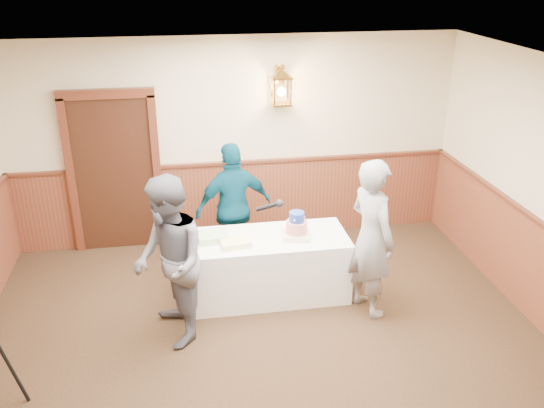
{
  "coord_description": "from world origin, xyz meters",
  "views": [
    {
      "loc": [
        -0.74,
        -3.9,
        3.72
      ],
      "look_at": [
        0.21,
        1.7,
        1.25
      ],
      "focal_mm": 38.0,
      "sensor_mm": 36.0,
      "label": 1
    }
  ],
  "objects_px": {
    "baker": "(371,238)",
    "assistant_p": "(234,208)",
    "display_table": "(269,266)",
    "interviewer": "(169,262)",
    "sheet_cake_green": "(212,237)",
    "tiered_cake": "(297,228)",
    "sheet_cake_yellow": "(235,243)"
  },
  "relations": [
    {
      "from": "baker",
      "to": "assistant_p",
      "type": "height_order",
      "value": "baker"
    },
    {
      "from": "display_table",
      "to": "interviewer",
      "type": "xyz_separation_m",
      "value": [
        -1.12,
        -0.68,
        0.52
      ]
    },
    {
      "from": "assistant_p",
      "to": "sheet_cake_green",
      "type": "bearing_deg",
      "value": 51.12
    },
    {
      "from": "tiered_cake",
      "to": "sheet_cake_green",
      "type": "relative_size",
      "value": 1.06
    },
    {
      "from": "sheet_cake_green",
      "to": "assistant_p",
      "type": "bearing_deg",
      "value": 64.61
    },
    {
      "from": "baker",
      "to": "sheet_cake_green",
      "type": "bearing_deg",
      "value": 52.6
    },
    {
      "from": "assistant_p",
      "to": "display_table",
      "type": "bearing_deg",
      "value": 101.23
    },
    {
      "from": "tiered_cake",
      "to": "sheet_cake_green",
      "type": "distance_m",
      "value": 0.96
    },
    {
      "from": "baker",
      "to": "display_table",
      "type": "bearing_deg",
      "value": 44.61
    },
    {
      "from": "sheet_cake_green",
      "to": "assistant_p",
      "type": "xyz_separation_m",
      "value": [
        0.32,
        0.67,
        0.04
      ]
    },
    {
      "from": "tiered_cake",
      "to": "baker",
      "type": "distance_m",
      "value": 0.86
    },
    {
      "from": "tiered_cake",
      "to": "display_table",
      "type": "bearing_deg",
      "value": 170.74
    },
    {
      "from": "sheet_cake_yellow",
      "to": "baker",
      "type": "height_order",
      "value": "baker"
    },
    {
      "from": "sheet_cake_green",
      "to": "display_table",
      "type": "bearing_deg",
      "value": -3.23
    },
    {
      "from": "interviewer",
      "to": "assistant_p",
      "type": "bearing_deg",
      "value": 138.36
    },
    {
      "from": "interviewer",
      "to": "tiered_cake",
      "type": "bearing_deg",
      "value": 101.92
    },
    {
      "from": "display_table",
      "to": "sheet_cake_yellow",
      "type": "distance_m",
      "value": 0.59
    },
    {
      "from": "sheet_cake_yellow",
      "to": "baker",
      "type": "relative_size",
      "value": 0.18
    },
    {
      "from": "interviewer",
      "to": "baker",
      "type": "relative_size",
      "value": 1.0
    },
    {
      "from": "display_table",
      "to": "sheet_cake_green",
      "type": "height_order",
      "value": "sheet_cake_green"
    },
    {
      "from": "display_table",
      "to": "assistant_p",
      "type": "bearing_deg",
      "value": 114.72
    },
    {
      "from": "tiered_cake",
      "to": "assistant_p",
      "type": "height_order",
      "value": "assistant_p"
    },
    {
      "from": "display_table",
      "to": "sheet_cake_green",
      "type": "bearing_deg",
      "value": 176.77
    },
    {
      "from": "display_table",
      "to": "sheet_cake_green",
      "type": "distance_m",
      "value": 0.76
    },
    {
      "from": "assistant_p",
      "to": "interviewer",
      "type": "bearing_deg",
      "value": 46.58
    },
    {
      "from": "tiered_cake",
      "to": "sheet_cake_green",
      "type": "height_order",
      "value": "tiered_cake"
    },
    {
      "from": "tiered_cake",
      "to": "assistant_p",
      "type": "relative_size",
      "value": 0.21
    },
    {
      "from": "sheet_cake_yellow",
      "to": "assistant_p",
      "type": "distance_m",
      "value": 0.84
    },
    {
      "from": "display_table",
      "to": "interviewer",
      "type": "bearing_deg",
      "value": -148.91
    },
    {
      "from": "sheet_cake_green",
      "to": "assistant_p",
      "type": "height_order",
      "value": "assistant_p"
    },
    {
      "from": "display_table",
      "to": "baker",
      "type": "bearing_deg",
      "value": -25.66
    },
    {
      "from": "assistant_p",
      "to": "tiered_cake",
      "type": "bearing_deg",
      "value": 116.46
    }
  ]
}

